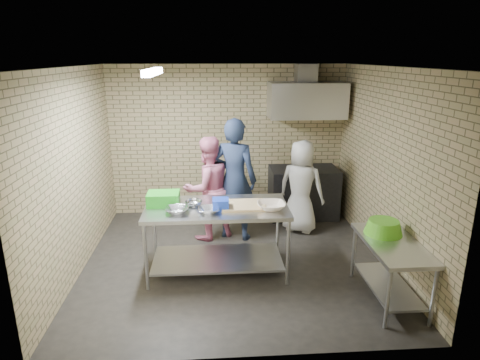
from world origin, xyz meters
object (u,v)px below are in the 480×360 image
bottle_green (329,104)px  man_navy (235,180)px  green_basin (383,227)px  green_crate (163,199)px  bottle_red (307,103)px  woman_pink (208,188)px  blue_tub (221,204)px  side_counter (390,271)px  woman_white (301,187)px  prep_table (217,239)px  stove (303,192)px

bottle_green → man_navy: size_ratio=0.08×
bottle_green → green_basin: bearing=-90.4°
green_crate → bottle_red: size_ratio=2.31×
bottle_red → man_navy: 2.02m
woman_pink → green_basin: bearing=114.5°
blue_tub → woman_pink: size_ratio=0.13×
side_counter → man_navy: size_ratio=0.62×
bottle_red → woman_white: 1.56m
prep_table → green_crate: size_ratio=4.50×
prep_table → green_crate: (-0.70, 0.12, 0.55)m
bottle_red → bottle_green: bottle_red is taller
green_crate → woman_white: bearing=28.7°
side_counter → woman_white: (-0.64, 2.10, 0.40)m
side_counter → woman_pink: woman_pink is taller
side_counter → bottle_red: bottle_red is taller
bottle_red → man_navy: bearing=-141.1°
green_crate → bottle_green: (2.74, 2.04, 0.99)m
green_basin → man_navy: man_navy is taller
stove → bottle_red: bottle_red is taller
bottle_green → green_crate: bearing=-143.3°
prep_table → side_counter: (2.04, -0.83, -0.09)m
prep_table → blue_tub: (0.05, -0.10, 0.54)m
woman_pink → woman_white: 1.54m
prep_table → side_counter: size_ratio=1.56×
green_crate → green_basin: bearing=-14.4°
bottle_green → woman_pink: size_ratio=0.09×
woman_pink → side_counter: bearing=110.9°
green_basin → bottle_red: (-0.38, 2.74, 1.19)m
blue_tub → green_basin: 2.04m
blue_tub → bottle_green: (1.99, 2.26, 1.01)m
green_crate → bottle_red: 3.27m
side_counter → bottle_green: bearing=90.0°
side_counter → bottle_red: bearing=97.6°
bottle_green → bottle_red: bearing=180.0°
stove → woman_pink: (-1.72, -0.81, 0.38)m
prep_table → side_counter: 2.20m
side_counter → stove: stove is taller
stove → green_crate: 2.97m
side_counter → blue_tub: (-1.99, 0.73, 0.63)m
green_basin → bottle_red: bearing=97.9°
man_navy → side_counter: bearing=154.3°
bottle_green → woman_pink: bottle_green is taller
woman_pink → woman_white: (1.53, 0.16, -0.05)m
woman_white → prep_table: bearing=72.0°
prep_table → green_basin: 2.13m
side_counter → bottle_green: 3.41m
green_basin → bottle_green: bottle_green is taller
man_navy → bottle_green: bearing=-126.2°
side_counter → woman_pink: 2.94m
blue_tub → green_basin: size_ratio=0.45×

